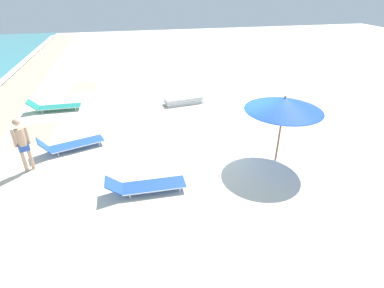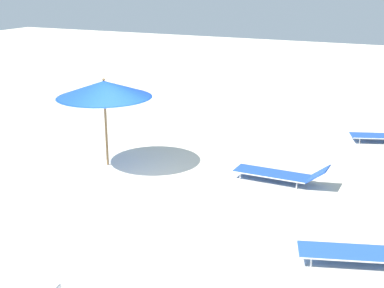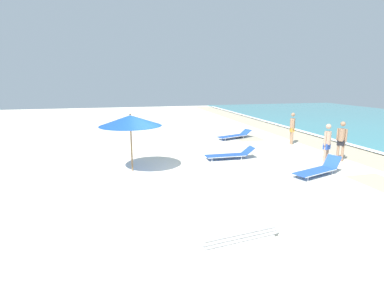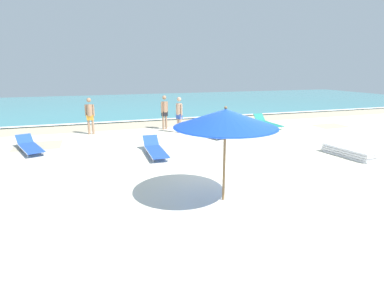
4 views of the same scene
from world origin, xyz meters
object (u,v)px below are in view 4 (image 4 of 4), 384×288
at_px(sun_lounger_under_umbrella, 155,149).
at_px(beachgoer_shoreline_child, 179,113).
at_px(beach_umbrella, 225,118).
at_px(beachgoer_wading_adult, 90,114).
at_px(sun_lounger_beside_umbrella, 30,146).
at_px(sun_lounger_near_water_left, 208,131).
at_px(sun_lounger_near_water_right, 268,123).
at_px(lounger_stack, 348,152).
at_px(beachgoer_strolling_adult, 165,110).

height_order(sun_lounger_under_umbrella, beachgoer_shoreline_child, beachgoer_shoreline_child).
xyz_separation_m(beach_umbrella, beachgoer_wading_adult, (-2.99, 8.93, -1.00)).
xyz_separation_m(sun_lounger_beside_umbrella, sun_lounger_near_water_left, (7.53, 0.36, 0.02)).
bearing_deg(beachgoer_wading_adult, sun_lounger_under_umbrella, 131.79).
xyz_separation_m(sun_lounger_under_umbrella, sun_lounger_near_water_right, (7.05, 3.60, 0.00)).
relative_size(lounger_stack, sun_lounger_near_water_right, 0.87).
xyz_separation_m(beach_umbrella, lounger_stack, (5.86, 1.98, -1.83)).
bearing_deg(beachgoer_wading_adult, beach_umbrella, 124.12).
distance_m(beachgoer_shoreline_child, beachgoer_strolling_adult, 1.20).
height_order(sun_lounger_beside_umbrella, beachgoer_shoreline_child, beachgoer_shoreline_child).
height_order(lounger_stack, sun_lounger_near_water_left, sun_lounger_near_water_left).
relative_size(beach_umbrella, beachgoer_wading_adult, 1.36).
height_order(sun_lounger_beside_umbrella, sun_lounger_near_water_left, sun_lounger_near_water_left).
xyz_separation_m(lounger_stack, sun_lounger_near_water_left, (-3.61, 4.82, 0.06)).
relative_size(sun_lounger_near_water_left, beachgoer_shoreline_child, 1.27).
distance_m(beach_umbrella, beachgoer_wading_adult, 9.47).
bearing_deg(sun_lounger_under_umbrella, beachgoer_shoreline_child, 61.58).
relative_size(beachgoer_wading_adult, beachgoer_strolling_adult, 1.00).
distance_m(beach_umbrella, sun_lounger_near_water_right, 10.34).
height_order(beach_umbrella, beachgoer_shoreline_child, beach_umbrella).
relative_size(sun_lounger_near_water_left, sun_lounger_near_water_right, 0.99).
height_order(sun_lounger_near_water_right, beachgoer_wading_adult, beachgoer_wading_adult).
relative_size(sun_lounger_beside_umbrella, sun_lounger_near_water_right, 1.07).
bearing_deg(beachgoer_strolling_adult, sun_lounger_under_umbrella, -135.46).
distance_m(sun_lounger_beside_umbrella, beachgoer_strolling_adult, 6.56).
bearing_deg(lounger_stack, sun_lounger_near_water_left, 118.70).
bearing_deg(sun_lounger_near_water_right, beachgoer_strolling_adult, 169.69).
bearing_deg(sun_lounger_near_water_left, beachgoer_wading_adult, 139.39).
bearing_deg(beachgoer_wading_adult, sun_lounger_near_water_right, -170.03).
bearing_deg(beach_umbrella, sun_lounger_near_water_right, 51.90).
distance_m(lounger_stack, sun_lounger_beside_umbrella, 12.00).
bearing_deg(lounger_stack, beachgoer_strolling_adult, 118.04).
relative_size(beach_umbrella, sun_lounger_near_water_right, 1.07).
bearing_deg(sun_lounger_under_umbrella, lounger_stack, -19.63).
xyz_separation_m(lounger_stack, sun_lounger_near_water_right, (0.42, 6.03, 0.05)).
relative_size(sun_lounger_near_water_left, beachgoer_wading_adult, 1.27).
distance_m(sun_lounger_under_umbrella, beachgoer_wading_adult, 5.10).
height_order(sun_lounger_under_umbrella, beachgoer_wading_adult, beachgoer_wading_adult).
distance_m(beach_umbrella, sun_lounger_beside_umbrella, 8.52).
distance_m(lounger_stack, sun_lounger_near_water_left, 6.02).
bearing_deg(beach_umbrella, sun_lounger_near_water_left, 71.70).
xyz_separation_m(sun_lounger_near_water_right, beachgoer_shoreline_child, (-5.10, -0.08, 0.79)).
distance_m(beach_umbrella, sun_lounger_near_water_left, 7.38).
bearing_deg(sun_lounger_near_water_left, sun_lounger_under_umbrella, -160.15).
height_order(sun_lounger_near_water_right, beachgoer_strolling_adult, beachgoer_strolling_adult).
bearing_deg(beachgoer_shoreline_child, beach_umbrella, 147.37).
height_order(beach_umbrella, sun_lounger_under_umbrella, beach_umbrella).
xyz_separation_m(sun_lounger_beside_umbrella, beachgoer_wading_adult, (2.28, 2.48, 0.80)).
relative_size(lounger_stack, sun_lounger_under_umbrella, 0.88).
relative_size(lounger_stack, sun_lounger_near_water_left, 0.88).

